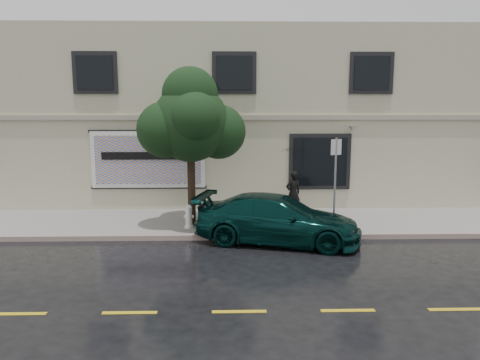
{
  "coord_description": "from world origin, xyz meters",
  "views": [
    {
      "loc": [
        -0.19,
        -12.33,
        4.19
      ],
      "look_at": [
        0.15,
        2.2,
        1.73
      ],
      "focal_mm": 35.0,
      "sensor_mm": 36.0,
      "label": 1
    }
  ],
  "objects_px": {
    "pedestrian": "(293,193)",
    "fire_hydrant": "(189,217)",
    "car": "(278,219)",
    "street_tree": "(190,124)"
  },
  "relations": [
    {
      "from": "pedestrian",
      "to": "fire_hydrant",
      "type": "xyz_separation_m",
      "value": [
        -3.58,
        -1.64,
        -0.43
      ]
    },
    {
      "from": "pedestrian",
      "to": "fire_hydrant",
      "type": "relative_size",
      "value": 2.1
    },
    {
      "from": "car",
      "to": "street_tree",
      "type": "distance_m",
      "value": 4.12
    },
    {
      "from": "car",
      "to": "fire_hydrant",
      "type": "distance_m",
      "value": 2.98
    },
    {
      "from": "car",
      "to": "fire_hydrant",
      "type": "relative_size",
      "value": 6.43
    },
    {
      "from": "car",
      "to": "street_tree",
      "type": "height_order",
      "value": "street_tree"
    },
    {
      "from": "pedestrian",
      "to": "fire_hydrant",
      "type": "height_order",
      "value": "pedestrian"
    },
    {
      "from": "pedestrian",
      "to": "street_tree",
      "type": "bearing_deg",
      "value": -2.58
    },
    {
      "from": "pedestrian",
      "to": "car",
      "type": "bearing_deg",
      "value": 50.46
    },
    {
      "from": "street_tree",
      "to": "fire_hydrant",
      "type": "relative_size",
      "value": 6.02
    }
  ]
}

